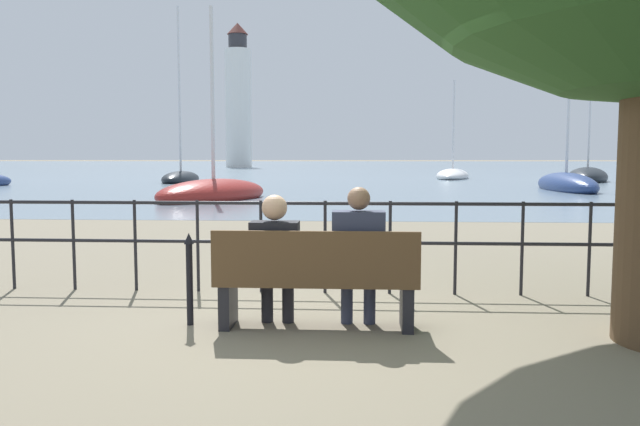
{
  "coord_description": "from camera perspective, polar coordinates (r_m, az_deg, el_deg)",
  "views": [
    {
      "loc": [
        0.37,
        -5.52,
        1.53
      ],
      "look_at": [
        0.0,
        0.5,
        0.99
      ],
      "focal_mm": 35.0,
      "sensor_mm": 36.0,
      "label": 1
    }
  ],
  "objects": [
    {
      "name": "ground_plane",
      "position": [
        5.74,
        -0.31,
        -10.39
      ],
      "size": [
        1000.0,
        1000.0,
        0.0
      ],
      "primitive_type": "plane",
      "color": "#7A705B"
    },
    {
      "name": "seated_person_right",
      "position": [
        5.59,
        3.54,
        -3.5
      ],
      "size": [
        0.47,
        0.35,
        1.27
      ],
      "color": "#2D3347",
      "rests_on": "ground_plane"
    },
    {
      "name": "promenade_railing",
      "position": [
        7.03,
        0.47,
        -1.77
      ],
      "size": [
        10.26,
        0.04,
        1.05
      ],
      "color": "black",
      "rests_on": "ground_plane"
    },
    {
      "name": "sailboat_5",
      "position": [
        31.94,
        21.56,
        2.46
      ],
      "size": [
        2.03,
        7.59,
        9.28
      ],
      "rotation": [
        0.0,
        0.0,
        -0.03
      ],
      "color": "navy",
      "rests_on": "ground_plane"
    },
    {
      "name": "park_bench",
      "position": [
        5.58,
        -0.35,
        -6.27
      ],
      "size": [
        1.82,
        0.45,
        0.9
      ],
      "color": "brown",
      "rests_on": "ground_plane"
    },
    {
      "name": "closed_umbrella",
      "position": [
        5.83,
        -11.85,
        -5.46
      ],
      "size": [
        0.09,
        0.09,
        0.85
      ],
      "color": "black",
      "rests_on": "ground_plane"
    },
    {
      "name": "harbor_lighthouse",
      "position": [
        105.84,
        -7.48,
        10.14
      ],
      "size": [
        4.33,
        4.33,
        23.7
      ],
      "color": "white",
      "rests_on": "ground_plane"
    },
    {
      "name": "sailboat_4",
      "position": [
        48.39,
        12.03,
        3.39
      ],
      "size": [
        4.03,
        9.17,
        7.67
      ],
      "rotation": [
        0.0,
        0.0,
        -0.19
      ],
      "color": "white",
      "rests_on": "ground_plane"
    },
    {
      "name": "sailboat_3",
      "position": [
        23.28,
        -9.69,
        1.82
      ],
      "size": [
        4.41,
        6.39,
        7.31
      ],
      "rotation": [
        0.0,
        0.0,
        -0.39
      ],
      "color": "maroon",
      "rests_on": "ground_plane"
    },
    {
      "name": "harbor_water",
      "position": [
        165.03,
        3.36,
        4.5
      ],
      "size": [
        600.0,
        300.0,
        0.01
      ],
      "color": "slate",
      "rests_on": "ground_plane"
    },
    {
      "name": "sailboat_0",
      "position": [
        44.93,
        23.26,
        3.08
      ],
      "size": [
        4.76,
        7.71,
        11.11
      ],
      "rotation": [
        0.0,
        0.0,
        -0.34
      ],
      "color": "black",
      "rests_on": "ground_plane"
    },
    {
      "name": "seated_person_left",
      "position": [
        5.65,
        -4.11,
        -3.72
      ],
      "size": [
        0.43,
        0.35,
        1.2
      ],
      "color": "black",
      "rests_on": "ground_plane"
    },
    {
      "name": "sailboat_2",
      "position": [
        40.78,
        -12.6,
        3.18
      ],
      "size": [
        2.22,
        6.19,
        11.29
      ],
      "rotation": [
        0.0,
        0.0,
        0.05
      ],
      "color": "black",
      "rests_on": "ground_plane"
    }
  ]
}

